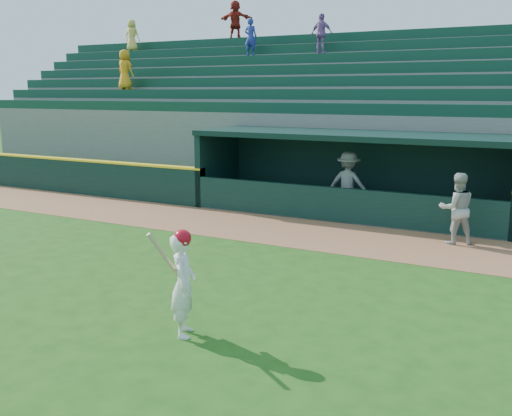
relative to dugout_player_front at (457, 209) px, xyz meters
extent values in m
plane|color=#204A12|center=(-3.36, -5.63, -0.87)|extent=(120.00, 120.00, 0.00)
cube|color=#8F5A39|center=(-3.36, -0.73, -0.87)|extent=(40.00, 3.00, 0.01)
cube|color=black|center=(-15.61, 0.92, -0.27)|extent=(15.50, 0.30, 1.20)
cube|color=yellow|center=(-15.61, 0.92, 0.36)|extent=(15.50, 0.32, 0.06)
imported|color=#A5A59F|center=(0.00, 0.00, 0.00)|extent=(1.05, 0.96, 1.74)
imported|color=#9B9B96|center=(-3.39, 1.94, 0.08)|extent=(1.24, 0.73, 1.91)
cube|color=slate|center=(-3.36, 2.07, -0.85)|extent=(9.00, 2.60, 0.04)
cube|color=black|center=(-7.96, 2.07, 0.28)|extent=(0.20, 2.60, 2.30)
cube|color=black|center=(-3.36, 3.37, 0.28)|extent=(9.40, 0.20, 2.30)
cube|color=black|center=(-3.36, 2.07, 1.51)|extent=(9.40, 2.80, 0.16)
cube|color=black|center=(-3.36, 0.85, -0.37)|extent=(9.00, 0.16, 1.00)
cube|color=brown|center=(-3.36, 2.87, -0.62)|extent=(8.40, 0.45, 0.10)
cube|color=slate|center=(-3.36, 3.89, 0.58)|extent=(34.00, 0.85, 2.91)
cube|color=#0F3828|center=(-3.36, 3.77, 2.22)|extent=(34.00, 0.60, 0.36)
cube|color=slate|center=(-3.36, 4.74, 0.81)|extent=(34.00, 0.85, 3.36)
cube|color=#0F3828|center=(-3.36, 4.62, 2.67)|extent=(34.00, 0.60, 0.36)
cube|color=slate|center=(-3.36, 5.59, 1.03)|extent=(34.00, 0.85, 3.81)
cube|color=#0F3828|center=(-3.36, 5.47, 3.12)|extent=(34.00, 0.60, 0.36)
cube|color=slate|center=(-3.36, 6.44, 1.26)|extent=(34.00, 0.85, 4.26)
cube|color=#0F3828|center=(-3.36, 6.32, 3.57)|extent=(34.00, 0.60, 0.36)
cube|color=slate|center=(-3.36, 7.29, 1.48)|extent=(34.00, 0.85, 4.71)
cube|color=#0F3828|center=(-3.36, 7.17, 4.02)|extent=(34.00, 0.60, 0.36)
cube|color=slate|center=(-3.36, 8.14, 1.71)|extent=(34.00, 0.85, 5.16)
cube|color=#0F3828|center=(-3.36, 8.02, 4.47)|extent=(34.00, 0.60, 0.36)
cube|color=slate|center=(-3.36, 8.99, 1.93)|extent=(34.00, 0.85, 5.61)
cube|color=#0F3828|center=(-3.36, 8.87, 4.92)|extent=(34.00, 0.60, 0.36)
cube|color=slate|center=(-3.36, 9.57, 1.93)|extent=(34.50, 0.30, 5.61)
imported|color=orange|center=(-13.98, 4.64, 3.65)|extent=(0.84, 0.61, 1.60)
imported|color=maroon|center=(-11.16, 8.89, 5.91)|extent=(1.56, 0.72, 1.62)
imported|color=navy|center=(-9.48, 7.19, 4.94)|extent=(0.55, 0.37, 1.48)
imported|color=#E2B84F|center=(-16.34, 8.04, 5.38)|extent=(0.78, 0.58, 1.46)
imported|color=#995FA3|center=(-6.39, 7.19, 4.95)|extent=(0.92, 0.47, 1.50)
imported|color=white|center=(-2.80, -7.46, -0.08)|extent=(0.61, 0.69, 1.59)
sphere|color=#B90A1A|center=(-2.80, -7.46, 0.65)|extent=(0.27, 0.27, 0.27)
cylinder|color=tan|center=(-2.98, -7.68, 0.42)|extent=(0.29, 0.46, 0.76)
camera|label=1|loc=(1.94, -14.17, 2.78)|focal=40.00mm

